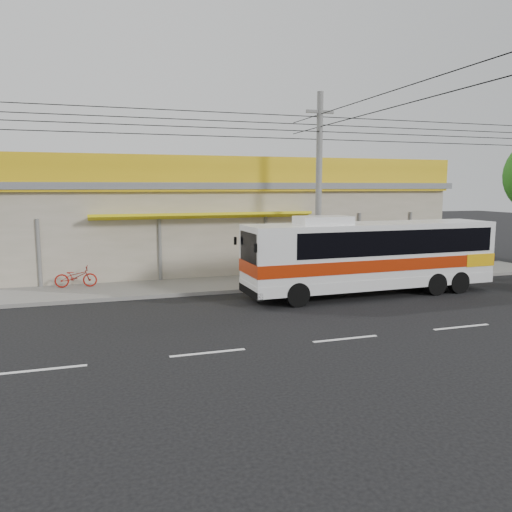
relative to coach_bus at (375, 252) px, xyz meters
The scene contains 7 objects.
ground 4.99m from the coach_bus, 146.83° to the right, with size 120.00×120.00×0.00m, color black.
sidewalk 5.47m from the coach_bus, 138.78° to the left, with size 30.00×3.20×0.15m, color slate.
lane_markings 6.63m from the coach_bus, 127.76° to the right, with size 50.00×0.12×0.01m, color silver, non-canonical shape.
storefront_building 9.81m from the coach_bus, 113.63° to the left, with size 22.60×9.20×5.70m.
coach_bus is the anchor object (origin of this frame).
motorbike_red 12.34m from the coach_bus, 159.24° to the left, with size 0.59×1.69×0.89m, color maroon.
utility_pole 5.84m from the coach_bus, 119.28° to the left, with size 34.00×14.00×8.28m.
Camera 1 is at (-6.61, -14.84, 4.31)m, focal length 35.00 mm.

